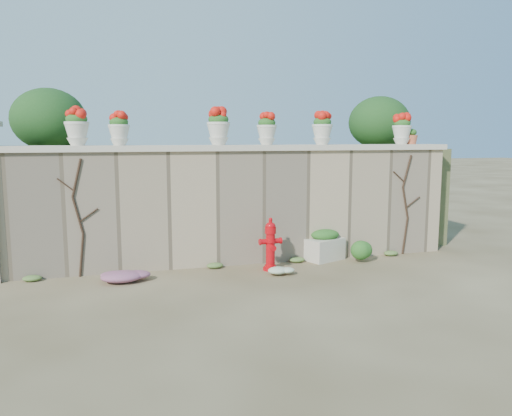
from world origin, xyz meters
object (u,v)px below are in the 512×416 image
object	(u,v)px
planter_box	(325,246)
terracotta_pot	(411,137)
urn_pot_0	(77,127)
fire_hydrant	(270,244)

from	to	relation	value
planter_box	terracotta_pot	distance (m)	2.72
planter_box	urn_pot_0	distance (m)	4.73
fire_hydrant	terracotta_pot	xyz separation A→B (m)	(3.04, 0.65, 1.78)
fire_hydrant	terracotta_pot	world-z (taller)	terracotta_pot
planter_box	urn_pot_0	bearing A→B (deg)	153.75
fire_hydrant	urn_pot_0	xyz separation A→B (m)	(-3.04, 0.65, 1.95)
terracotta_pot	urn_pot_0	bearing A→B (deg)	180.00
planter_box	urn_pot_0	xyz separation A→B (m)	(-4.21, 0.25, 2.14)
urn_pot_0	planter_box	bearing A→B (deg)	-3.40
planter_box	terracotta_pot	size ratio (longest dim) A/B	2.76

